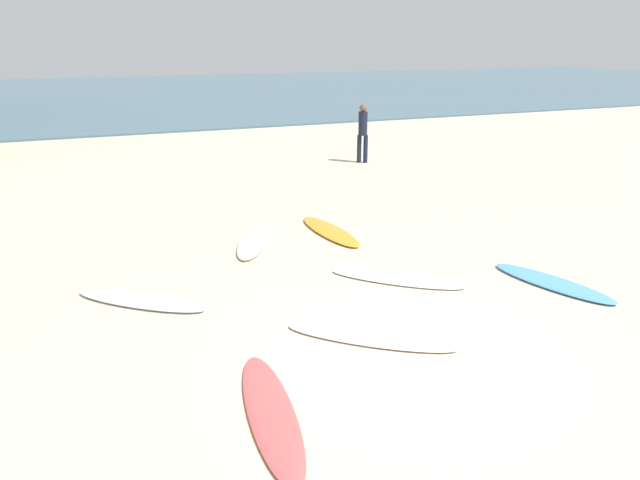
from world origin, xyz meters
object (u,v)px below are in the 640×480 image
Objects in this scene: surfboard_1 at (140,300)px; surfboard_2 at (271,412)px; surfboard_3 at (370,337)px; surfboard_4 at (254,241)px; beachgoer_near at (363,130)px; surfboard_0 at (330,231)px; surfboard_6 at (552,283)px; surfboard_5 at (397,279)px.

surfboard_2 is (0.95, -3.34, -0.01)m from surfboard_1.
surfboard_4 reaches higher than surfboard_3.
surfboard_4 reaches higher than surfboard_1.
surfboard_2 is at bearing -91.11° from beachgoer_near.
beachgoer_near is (6.73, 11.43, 0.99)m from surfboard_2.
surfboard_4 is (2.31, 1.93, 0.00)m from surfboard_1.
surfboard_0 is at bearing -92.16° from beachgoer_near.
surfboard_0 is 4.42m from surfboard_3.
surfboard_0 is at bearing -22.95° from surfboard_1.
surfboard_0 is 1.06× the size of surfboard_4.
surfboard_1 reaches higher than surfboard_0.
beachgoer_near is (3.77, 6.14, 0.98)m from surfboard_0.
surfboard_1 is 6.41m from surfboard_6.
surfboard_0 reaches higher than surfboard_2.
surfboard_5 is at bearing -33.12° from surfboard_4.
surfboard_5 is 9.61m from beachgoer_near.
surfboard_0 is 4.38m from surfboard_6.
surfboard_4 is at bearing -97.43° from surfboard_2.
surfboard_3 is 1.24× the size of beachgoer_near.
surfboard_1 is 0.95× the size of surfboard_3.
beachgoer_near is (3.74, 8.79, 0.99)m from surfboard_5.
surfboard_5 is at bearing -83.65° from beachgoer_near.
surfboard_2 is at bearing 173.32° from surfboard_5.
surfboard_0 reaches higher than surfboard_6.
beachgoer_near is (7.68, 8.09, 0.98)m from surfboard_1.
surfboard_0 is 1.05× the size of surfboard_6.
surfboard_1 is 4.00m from surfboard_5.
surfboard_1 reaches higher than surfboard_2.
beachgoer_near is at bearing 13.43° from surfboard_3.
surfboard_5 is at bearing 86.15° from surfboard_0.
surfboard_3 is 1.09× the size of surfboard_6.
beachgoer_near reaches higher than surfboard_1.
surfboard_4 is 0.99× the size of surfboard_6.
surfboard_6 is (3.84, -3.75, -0.01)m from surfboard_4.
surfboard_5 is 1.20× the size of beachgoer_near.
surfboard_5 is (1.63, -2.64, -0.01)m from surfboard_4.
beachgoer_near reaches higher than surfboard_3.
surfboard_4 is (-0.34, 4.22, 0.01)m from surfboard_3.
surfboard_6 is (2.21, -1.11, 0.01)m from surfboard_5.
surfboard_4 is 3.10m from surfboard_5.
surfboard_0 is at bearing 25.85° from surfboard_4.
surfboard_1 is at bearing -67.09° from surfboard_2.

